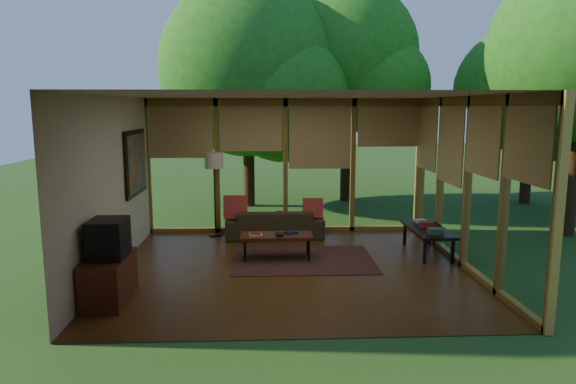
{
  "coord_description": "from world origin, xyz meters",
  "views": [
    {
      "loc": [
        -0.42,
        -7.8,
        2.53
      ],
      "look_at": [
        -0.03,
        0.7,
        1.11
      ],
      "focal_mm": 32.0,
      "sensor_mm": 36.0,
      "label": 1
    }
  ],
  "objects_px": {
    "floor_lamp": "(214,165)",
    "side_console": "(428,230)",
    "coffee_table": "(277,237)",
    "television": "(108,238)",
    "sofa": "(274,223)",
    "media_cabinet": "(109,279)"
  },
  "relations": [
    {
      "from": "sofa",
      "to": "television",
      "type": "height_order",
      "value": "television"
    },
    {
      "from": "sofa",
      "to": "coffee_table",
      "type": "xyz_separation_m",
      "value": [
        0.01,
        -1.48,
        0.11
      ]
    },
    {
      "from": "media_cabinet",
      "to": "television",
      "type": "bearing_deg",
      "value": 0.0
    },
    {
      "from": "side_console",
      "to": "floor_lamp",
      "type": "bearing_deg",
      "value": 159.24
    },
    {
      "from": "floor_lamp",
      "to": "side_console",
      "type": "height_order",
      "value": "floor_lamp"
    },
    {
      "from": "television",
      "to": "floor_lamp",
      "type": "bearing_deg",
      "value": 73.18
    },
    {
      "from": "sofa",
      "to": "coffee_table",
      "type": "height_order",
      "value": "sofa"
    },
    {
      "from": "sofa",
      "to": "floor_lamp",
      "type": "bearing_deg",
      "value": -11.61
    },
    {
      "from": "floor_lamp",
      "to": "side_console",
      "type": "xyz_separation_m",
      "value": [
        3.81,
        -1.44,
        -1.0
      ]
    },
    {
      "from": "coffee_table",
      "to": "sofa",
      "type": "bearing_deg",
      "value": 90.36
    },
    {
      "from": "side_console",
      "to": "media_cabinet",
      "type": "bearing_deg",
      "value": -157.58
    },
    {
      "from": "floor_lamp",
      "to": "side_console",
      "type": "bearing_deg",
      "value": -20.76
    },
    {
      "from": "sofa",
      "to": "floor_lamp",
      "type": "xyz_separation_m",
      "value": [
        -1.17,
        0.19,
        1.13
      ]
    },
    {
      "from": "media_cabinet",
      "to": "coffee_table",
      "type": "bearing_deg",
      "value": 38.53
    },
    {
      "from": "sofa",
      "to": "television",
      "type": "distance_m",
      "value": 3.98
    },
    {
      "from": "sofa",
      "to": "side_console",
      "type": "distance_m",
      "value": 2.92
    },
    {
      "from": "coffee_table",
      "to": "side_console",
      "type": "xyz_separation_m",
      "value": [
        2.63,
        0.23,
        0.02
      ]
    },
    {
      "from": "television",
      "to": "side_console",
      "type": "xyz_separation_m",
      "value": [
        4.85,
        2.01,
        -0.44
      ]
    },
    {
      "from": "sofa",
      "to": "coffee_table",
      "type": "distance_m",
      "value": 1.48
    },
    {
      "from": "television",
      "to": "coffee_table",
      "type": "distance_m",
      "value": 2.88
    },
    {
      "from": "coffee_table",
      "to": "television",
      "type": "bearing_deg",
      "value": -141.22
    },
    {
      "from": "sofa",
      "to": "floor_lamp",
      "type": "relative_size",
      "value": 1.15
    }
  ]
}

